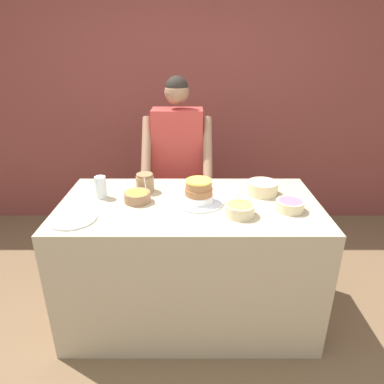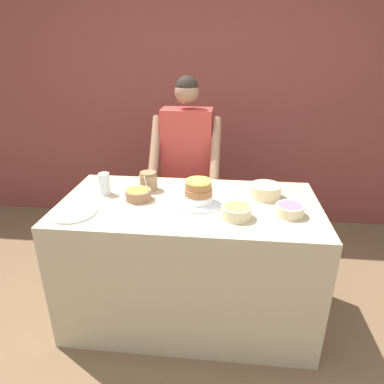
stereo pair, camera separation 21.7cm
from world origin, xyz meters
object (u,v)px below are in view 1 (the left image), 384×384
Objects in this scene: stoneware_jar at (144,183)px; frosting_bowl_yellow at (239,209)px; frosting_bowl_orange at (136,197)px; person_baker at (177,157)px; ceramic_plate at (72,219)px; cake at (198,193)px; frosting_bowl_purple at (289,205)px; frosting_bowl_pink at (261,187)px; drinking_glass at (100,187)px.

frosting_bowl_yellow is at bearing -30.92° from stoneware_jar.
frosting_bowl_orange is 1.40× the size of stoneware_jar.
person_baker reaches higher than ceramic_plate.
frosting_bowl_yellow reaches higher than stoneware_jar.
cake is 1.20× the size of ceramic_plate.
frosting_bowl_pink is at bearing 115.41° from frosting_bowl_purple.
frosting_bowl_purple is 0.94× the size of frosting_bowl_orange.
person_baker is 0.87m from frosting_bowl_pink.
stoneware_jar is at bearing 153.48° from cake.
ceramic_plate is at bearing -174.53° from frosting_bowl_purple.
stoneware_jar is (-0.37, 0.19, -0.00)m from cake.
frosting_bowl_pink is 0.29m from frosting_bowl_purple.
drinking_glass is (-0.25, 0.07, 0.04)m from frosting_bowl_orange.
drinking_glass is (-0.66, 0.08, 0.01)m from cake.
stoneware_jar reaches higher than frosting_bowl_purple.
frosting_bowl_orange is 0.66× the size of ceramic_plate.
stoneware_jar is (0.28, 0.11, -0.01)m from drinking_glass.
frosting_bowl_yellow is (-0.32, -0.07, 0.00)m from frosting_bowl_purple.
frosting_bowl_purple is at bearing -11.69° from cake.
stoneware_jar reaches higher than frosting_bowl_pink.
ceramic_plate is (-0.59, -1.00, -0.07)m from person_baker.
cake is at bearing -77.80° from person_baker.
cake is 2.23× the size of drinking_glass.
person_baker is at bearing 59.68° from ceramic_plate.
drinking_glass is at bearing -159.53° from stoneware_jar.
frosting_bowl_purple is 1.24m from drinking_glass.
frosting_bowl_orange reaches higher than frosting_bowl_pink.
stoneware_jar is (-0.21, -0.57, -0.01)m from person_baker.
person_baker is 0.84m from drinking_glass.
stoneware_jar is at bearing 162.12° from frosting_bowl_purple.
ceramic_plate is (-1.20, -0.39, -0.04)m from frosting_bowl_pink.
frosting_bowl_pink is 1.59× the size of stoneware_jar.
stoneware_jar is at bearing 80.31° from frosting_bowl_orange.
person_baker is 4.90× the size of cake.
frosting_bowl_orange is at bearing -107.68° from person_baker.
frosting_bowl_yellow is at bearing -16.37° from drinking_glass.
drinking_glass is at bearing 173.02° from cake.
drinking_glass is at bearing 164.66° from frosting_bowl_orange.
drinking_glass is (-1.23, 0.20, 0.04)m from frosting_bowl_purple.
frosting_bowl_pink reaches higher than frosting_bowl_purple.
frosting_bowl_purple is at bearing -7.54° from frosting_bowl_orange.
frosting_bowl_orange is at bearing -171.23° from frosting_bowl_pink.
cake is at bearing -6.98° from drinking_glass.
frosting_bowl_yellow is 1.20× the size of drinking_glass.
frosting_bowl_yellow is 0.94m from drinking_glass.
person_baker reaches higher than frosting_bowl_purple.
cake is 0.40m from frosting_bowl_orange.
person_baker is 0.78m from cake.
ceramic_plate is (-1.32, -0.13, -0.03)m from frosting_bowl_purple.
cake is 0.79m from ceramic_plate.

